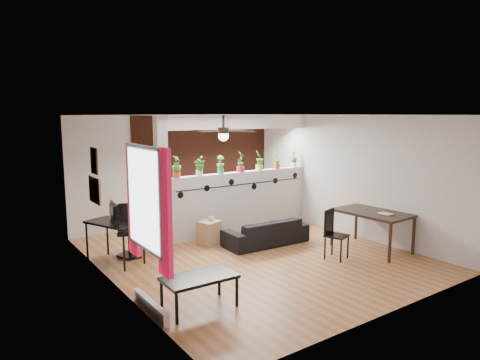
% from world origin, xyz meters
% --- Properties ---
extents(room_shell, '(6.30, 7.10, 2.90)m').
position_xyz_m(room_shell, '(0.00, 0.00, 1.30)').
color(room_shell, brown).
rests_on(room_shell, ground).
extents(partition_wall, '(3.60, 0.18, 1.35)m').
position_xyz_m(partition_wall, '(0.80, 1.50, 0.68)').
color(partition_wall, '#BCBCC1').
rests_on(partition_wall, ground).
extents(ceiling_header, '(3.60, 0.18, 0.30)m').
position_xyz_m(ceiling_header, '(0.80, 1.50, 2.45)').
color(ceiling_header, silver).
rests_on(ceiling_header, room_shell).
extents(pier_column, '(0.22, 0.20, 2.60)m').
position_xyz_m(pier_column, '(-1.11, 1.50, 1.30)').
color(pier_column, '#BCBCC1').
rests_on(pier_column, ground).
extents(brick_panel, '(3.90, 0.05, 2.60)m').
position_xyz_m(brick_panel, '(0.80, 2.97, 1.30)').
color(brick_panel, '#A2482F').
rests_on(brick_panel, ground).
extents(vine_decal, '(3.31, 0.01, 0.30)m').
position_xyz_m(vine_decal, '(0.80, 1.40, 1.08)').
color(vine_decal, black).
rests_on(vine_decal, partition_wall).
extents(window_assembly, '(0.09, 1.30, 1.55)m').
position_xyz_m(window_assembly, '(-2.56, -1.20, 1.51)').
color(window_assembly, white).
rests_on(window_assembly, room_shell).
extents(baseboard_heater, '(0.08, 1.00, 0.18)m').
position_xyz_m(baseboard_heater, '(-2.54, -1.20, 0.09)').
color(baseboard_heater, silver).
rests_on(baseboard_heater, ground).
extents(corkboard, '(0.03, 0.60, 0.45)m').
position_xyz_m(corkboard, '(-2.58, 0.95, 1.35)').
color(corkboard, '#997949').
rests_on(corkboard, room_shell).
extents(framed_art, '(0.03, 0.34, 0.44)m').
position_xyz_m(framed_art, '(-2.58, 0.90, 1.85)').
color(framed_art, '#8C7259').
rests_on(framed_art, room_shell).
extents(ceiling_fan, '(1.19, 1.19, 0.43)m').
position_xyz_m(ceiling_fan, '(-0.80, -0.30, 2.31)').
color(ceiling_fan, black).
rests_on(ceiling_fan, room_shell).
extents(potted_plant_0, '(0.27, 0.29, 0.45)m').
position_xyz_m(potted_plant_0, '(-0.78, 1.50, 1.59)').
color(potted_plant_0, '#CE4218').
rests_on(potted_plant_0, partition_wall).
extents(potted_plant_1, '(0.18, 0.22, 0.40)m').
position_xyz_m(potted_plant_1, '(-0.25, 1.50, 1.56)').
color(potted_plant_1, white).
rests_on(potted_plant_1, partition_wall).
extents(potted_plant_2, '(0.21, 0.18, 0.39)m').
position_xyz_m(potted_plant_2, '(0.27, 1.50, 1.56)').
color(potted_plant_2, green).
rests_on(potted_plant_2, partition_wall).
extents(potted_plant_3, '(0.32, 0.33, 0.49)m').
position_xyz_m(potted_plant_3, '(0.80, 1.50, 1.61)').
color(potted_plant_3, '#B81D3E').
rests_on(potted_plant_3, partition_wall).
extents(potted_plant_4, '(0.28, 0.24, 0.46)m').
position_xyz_m(potted_plant_4, '(1.33, 1.50, 1.59)').
color(potted_plant_4, '#D1D84C').
rests_on(potted_plant_4, partition_wall).
extents(potted_plant_5, '(0.21, 0.17, 0.41)m').
position_xyz_m(potted_plant_5, '(1.85, 1.50, 1.57)').
color(potted_plant_5, red).
rests_on(potted_plant_5, partition_wall).
extents(potted_plant_6, '(0.19, 0.22, 0.39)m').
position_xyz_m(potted_plant_6, '(2.38, 1.50, 1.56)').
color(potted_plant_6, white).
rests_on(potted_plant_6, partition_wall).
extents(sofa, '(1.70, 0.74, 0.49)m').
position_xyz_m(sofa, '(0.63, 0.36, 0.24)').
color(sofa, black).
rests_on(sofa, ground).
extents(cube_shelf, '(0.48, 0.44, 0.49)m').
position_xyz_m(cube_shelf, '(-0.33, 0.98, 0.24)').
color(cube_shelf, '#A58557').
rests_on(cube_shelf, ground).
extents(cup, '(0.13, 0.13, 0.10)m').
position_xyz_m(cup, '(-0.28, 0.98, 0.54)').
color(cup, gray).
rests_on(cup, cube_shelf).
extents(computer_desk, '(0.89, 1.15, 0.74)m').
position_xyz_m(computer_desk, '(-2.25, 1.01, 0.67)').
color(computer_desk, black).
rests_on(computer_desk, ground).
extents(monitor, '(0.31, 0.09, 0.18)m').
position_xyz_m(monitor, '(-2.25, 1.16, 0.83)').
color(monitor, black).
rests_on(monitor, computer_desk).
extents(office_chair, '(0.53, 0.53, 0.96)m').
position_xyz_m(office_chair, '(-1.91, 1.21, 0.42)').
color(office_chair, black).
rests_on(office_chair, ground).
extents(dining_table, '(0.91, 1.43, 0.76)m').
position_xyz_m(dining_table, '(2.08, -1.11, 0.68)').
color(dining_table, black).
rests_on(dining_table, ground).
extents(book, '(0.19, 0.25, 0.02)m').
position_xyz_m(book, '(1.98, -1.41, 0.77)').
color(book, gray).
rests_on(book, dining_table).
extents(folding_chair, '(0.46, 0.46, 0.91)m').
position_xyz_m(folding_chair, '(1.09, -1.02, 0.54)').
color(folding_chair, black).
rests_on(folding_chair, ground).
extents(coffee_table, '(0.99, 0.56, 0.46)m').
position_xyz_m(coffee_table, '(-1.93, -1.45, 0.41)').
color(coffee_table, black).
rests_on(coffee_table, ground).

